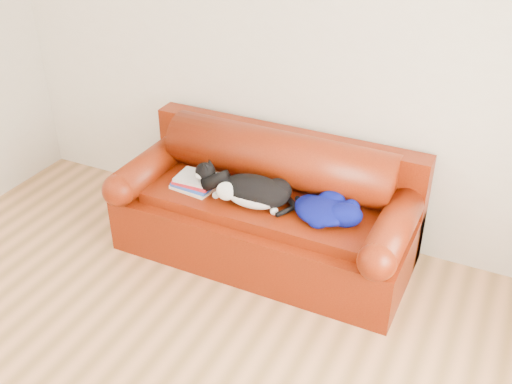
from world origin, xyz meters
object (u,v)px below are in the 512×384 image
at_px(cat, 254,192).
at_px(book_stack, 196,182).
at_px(sofa_base, 265,227).
at_px(blanket, 327,209).

bearing_deg(cat, book_stack, 157.77).
bearing_deg(sofa_base, cat, -100.97).
bearing_deg(blanket, book_stack, -177.20).
relative_size(sofa_base, book_stack, 6.56).
bearing_deg(book_stack, cat, -2.15).
xyz_separation_m(sofa_base, blanket, (0.48, -0.06, 0.32)).
bearing_deg(cat, blanket, -12.71).
relative_size(book_stack, cat, 0.45).
xyz_separation_m(sofa_base, book_stack, (-0.50, -0.11, 0.31)).
height_order(book_stack, cat, cat).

